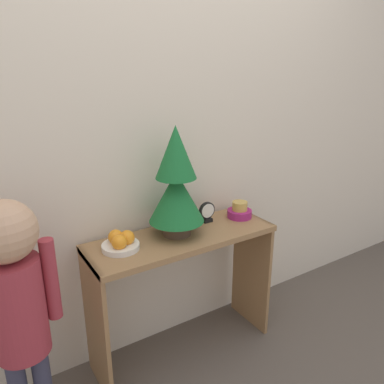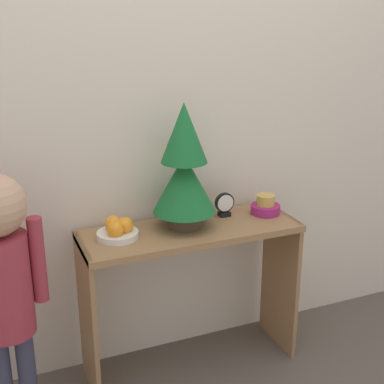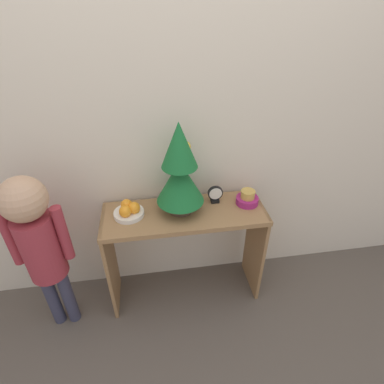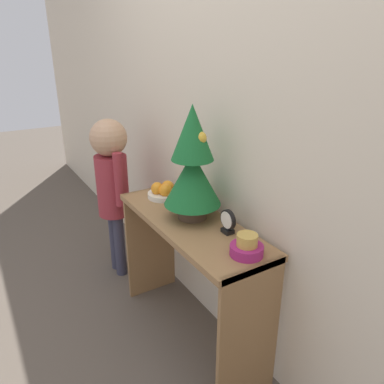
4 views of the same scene
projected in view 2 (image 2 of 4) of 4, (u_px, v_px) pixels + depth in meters
The scene contains 7 objects.
back_wall at pixel (172, 94), 2.34m from camera, with size 7.00×0.05×2.50m, color beige.
console_table at pixel (190, 264), 2.38m from camera, with size 0.97×0.34×0.70m.
mini_tree at pixel (184, 168), 2.26m from camera, with size 0.27×0.27×0.55m.
fruit_bowl at pixel (118, 230), 2.22m from camera, with size 0.17×0.17×0.09m.
singing_bowl at pixel (265, 206), 2.49m from camera, with size 0.14×0.14×0.09m.
desk_clock at pixel (225, 205), 2.45m from camera, with size 0.09×0.04×0.11m.
child_figure at pixel (2, 271), 1.95m from camera, with size 0.32×0.23×1.06m.
Camera 2 is at (-0.82, -1.82, 1.60)m, focal length 50.00 mm.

